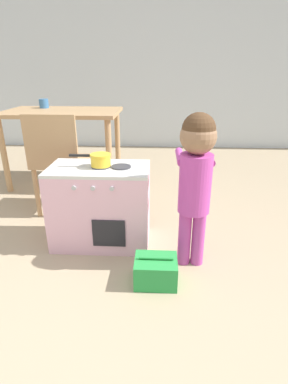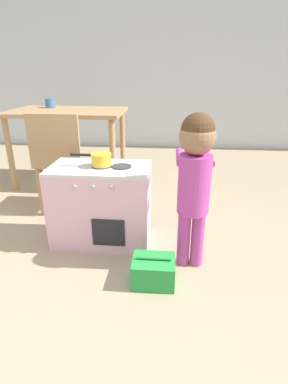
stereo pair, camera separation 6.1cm
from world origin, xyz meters
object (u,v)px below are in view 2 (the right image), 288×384
Objects in this scene: toy_pot at (101,159)px; dining_table at (68,121)px; dining_chair_near at (62,159)px; toy_basket at (154,271)px; cup_on_table at (50,103)px; play_kitchen at (102,205)px; child_figure at (195,170)px.

dining_table is at bearing 117.07° from toy_pot.
dining_table is 1.37× the size of dining_chair_near.
dining_chair_near reaches higher than dining_table.
cup_on_table reaches higher than toy_basket.
play_kitchen is 1.66m from cup_on_table.
cup_on_table is (-1.20, 1.76, 0.72)m from toy_basket.
toy_basket is 2.52× the size of cup_on_table.
dining_chair_near reaches higher than toy_pot.
toy_pot is 1.11× the size of toy_basket.
child_figure is 3.88× the size of toy_basket.
play_kitchen is 0.32m from toy_pot.
play_kitchen is at bearing -58.60° from cup_on_table.
dining_chair_near is (-0.42, 0.45, 0.18)m from play_kitchen.
play_kitchen is 0.57× the size of dining_table.
cup_on_table is at bearing 132.02° from child_figure.
dining_table is 0.75m from dining_chair_near.
cup_on_table is (-1.41, 1.56, 0.18)m from child_figure.
child_figure reaches higher than toy_basket.
child_figure is 0.61m from toy_basket.
toy_basket is 1.94m from dining_table.
cup_on_table is (-0.83, 1.34, 0.20)m from toy_pot.
play_kitchen is 0.78× the size of dining_chair_near.
play_kitchen is 0.71m from child_figure.
toy_basket is at bearing -47.71° from dining_chair_near.
dining_chair_near is (0.16, -0.71, -0.19)m from dining_table.
child_figure is 1.22m from dining_chair_near.
toy_pot is 0.64m from dining_chair_near.
dining_table is (-1.17, 1.39, 0.03)m from child_figure.
dining_chair_near reaches higher than play_kitchen.
toy_pot is 0.29× the size of child_figure.
play_kitchen is 2.45× the size of toy_pot.
child_figure is 1.81m from dining_table.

